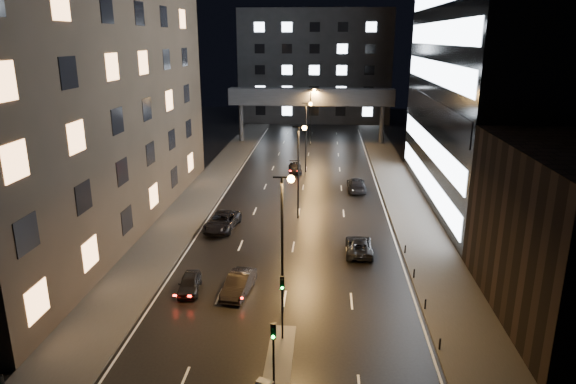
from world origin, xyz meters
name	(u,v)px	position (x,y,z in m)	size (l,w,h in m)	color
ground	(303,187)	(0.00, 40.00, 0.00)	(160.00, 160.00, 0.00)	black
sidewalk_left	(200,196)	(-12.50, 35.00, 0.07)	(5.00, 110.00, 0.15)	#383533
sidewalk_right	(405,201)	(12.50, 35.00, 0.07)	(5.00, 110.00, 0.15)	#383533
building_left	(56,24)	(-22.50, 24.00, 20.00)	(15.00, 48.00, 40.00)	#2D2319
building_right_glass	(535,2)	(25.00, 36.00, 22.50)	(20.00, 36.00, 45.00)	black
building_far	(315,66)	(0.00, 98.00, 12.50)	(34.00, 14.00, 25.00)	#333335
skybridge	(311,98)	(0.00, 70.00, 8.34)	(30.00, 3.00, 10.00)	#333335
median_island	(279,362)	(0.30, 2.00, 0.07)	(1.60, 8.00, 0.15)	#383533
traffic_signal_near	(282,297)	(0.30, 4.49, 3.09)	(0.28, 0.34, 4.40)	black
traffic_signal_far	(273,348)	(0.30, -1.01, 3.09)	(0.28, 0.34, 4.40)	black
bollard_row	(432,324)	(10.20, 6.50, 0.45)	(0.12, 25.12, 0.90)	black
streetlight_near	(284,227)	(0.16, 8.00, 6.50)	(1.45, 0.50, 10.15)	black
streetlight_mid_a	(300,160)	(0.16, 28.00, 6.50)	(1.45, 0.50, 10.15)	black
streetlight_mid_b	(307,128)	(0.16, 48.00, 6.50)	(1.45, 0.50, 10.15)	black
streetlight_far	(311,109)	(0.16, 68.00, 6.50)	(1.45, 0.50, 10.15)	black
car_away_a	(190,283)	(-7.42, 10.65, 0.66)	(1.56, 3.87, 1.32)	black
car_away_b	(239,284)	(-3.59, 10.63, 0.78)	(1.65, 4.72, 1.56)	black
car_away_c	(222,221)	(-7.56, 24.13, 0.82)	(2.74, 5.93, 1.65)	black
car_away_d	(295,168)	(-1.52, 47.82, 0.66)	(1.84, 4.54, 1.32)	black
car_toward_a	(359,246)	(6.05, 18.99, 0.72)	(2.38, 5.15, 1.43)	black
car_toward_b	(356,184)	(6.87, 39.07, 0.82)	(2.28, 5.62, 1.63)	black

